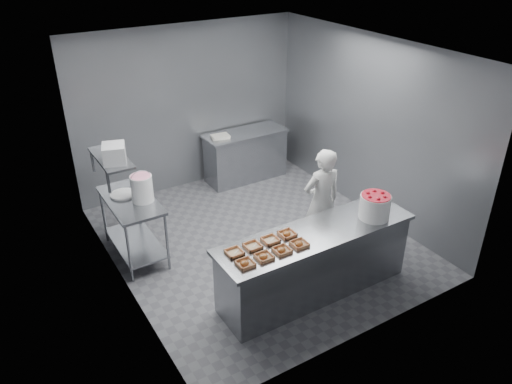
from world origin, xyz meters
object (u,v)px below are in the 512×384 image
Objects in this scene: tray_4 at (234,252)px; worker at (321,202)px; appliance at (114,154)px; strawberry_tub at (375,206)px; tray_5 at (253,246)px; glaze_bucket at (142,188)px; tray_0 at (245,263)px; tray_6 at (270,240)px; back_counter at (245,155)px; tray_1 at (264,257)px; tray_7 at (287,234)px; service_counter at (315,262)px; tray_2 at (282,250)px; prep_table at (133,219)px; tray_3 at (299,244)px.

worker reaches higher than tray_4.
strawberry_tub is at bearing -17.51° from appliance.
strawberry_tub is (1.64, -0.22, 0.15)m from tray_5.
worker reaches higher than glaze_bucket.
tray_0 reaches higher than tray_6.
tray_1 reaches higher than back_counter.
appliance is at bearing -168.62° from glaze_bucket.
tray_5 is 1.00× the size of tray_7.
tray_6 is at bearing 31.40° from worker.
tray_7 is 1.20m from strawberry_tub.
tray_0 reaches higher than service_counter.
back_counter is 8.01× the size of tray_2.
glaze_bucket is at bearing -21.77° from worker.
worker is (1.71, 0.84, -0.14)m from tray_0.
worker is at bearing 29.77° from tray_1.
tray_7 is at bearing 26.99° from tray_1.
prep_table is at bearing 140.23° from strawberry_tub.
tray_4 is 1.00× the size of tray_7.
worker is (1.23, 0.84, -0.14)m from tray_2.
tray_6 is (0.24, 0.00, 0.00)m from tray_5.
tray_5 is (0.24, 0.24, -0.00)m from tray_0.
tray_0 is at bearing -173.49° from service_counter.
glaze_bucket reaches higher than prep_table.
service_counter is 13.88× the size of tray_4.
back_counter is 0.96× the size of worker.
tray_2 is at bearing 0.00° from tray_1.
tray_5 reaches higher than prep_table.
prep_table is 0.77× the size of worker.
prep_table is at bearing 122.11° from tray_3.
tray_5 is at bearing 0.00° from tray_4.
appliance is at bearing 131.93° from tray_7.
back_counter is 3.90× the size of strawberry_tub.
service_counter is at bearing -19.27° from tray_7.
tray_5 is (-0.83, 0.12, 0.47)m from service_counter.
service_counter is at bearing -6.54° from tray_4.
tray_0 is 1.00× the size of tray_6.
tray_7 reaches higher than tray_5.
service_counter is 8.47× the size of appliance.
prep_table is 2.47m from tray_3.
glaze_bucket is at bearing 104.62° from tray_4.
service_counter is at bearing 6.51° from tray_0.
glaze_bucket is (-2.15, 1.11, 0.31)m from worker.
tray_2 is at bearing -168.30° from service_counter.
tray_4 is 0.61× the size of appliance.
glaze_bucket is at bearing 120.83° from tray_3.
appliance is (-0.99, 1.64, 0.76)m from tray_5.
tray_2 is 1.49m from worker.
tray_7 is at bearing -55.68° from glaze_bucket.
service_counter is 13.88× the size of tray_7.
strawberry_tub reaches higher than tray_4.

